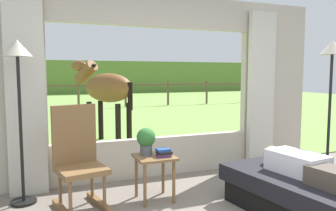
% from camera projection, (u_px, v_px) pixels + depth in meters
% --- Properties ---
extents(back_wall_with_window, '(5.20, 0.12, 2.55)m').
position_uv_depth(back_wall_with_window, '(156.00, 89.00, 4.65)').
color(back_wall_with_window, '#BCB29E').
rests_on(back_wall_with_window, ground_plane).
extents(curtain_panel_left, '(0.44, 0.10, 2.40)m').
position_uv_depth(curtain_panel_left, '(26.00, 96.00, 3.91)').
color(curtain_panel_left, beige).
rests_on(curtain_panel_left, ground_plane).
extents(curtain_panel_right, '(0.44, 0.10, 2.40)m').
position_uv_depth(curtain_panel_right, '(261.00, 90.00, 5.14)').
color(curtain_panel_right, beige).
rests_on(curtain_panel_right, ground_plane).
extents(outdoor_pasture_lawn, '(36.00, 21.68, 0.02)m').
position_uv_depth(outdoor_pasture_lawn, '(76.00, 106.00, 14.86)').
color(outdoor_pasture_lawn, '#759E47').
rests_on(outdoor_pasture_lawn, ground_plane).
extents(distant_hill_ridge, '(36.00, 2.00, 2.40)m').
position_uv_depth(distant_hill_ridge, '(61.00, 77.00, 23.85)').
color(distant_hill_ridge, olive).
rests_on(distant_hill_ridge, ground_plane).
extents(recliner_sofa, '(1.12, 1.81, 0.42)m').
position_uv_depth(recliner_sofa, '(306.00, 197.00, 3.33)').
color(recliner_sofa, black).
rests_on(recliner_sofa, ground_plane).
extents(reclining_person, '(0.42, 1.44, 0.22)m').
position_uv_depth(reclining_person, '(311.00, 169.00, 3.25)').
color(reclining_person, silver).
rests_on(reclining_person, recliner_sofa).
extents(rocking_chair, '(0.59, 0.76, 1.12)m').
position_uv_depth(rocking_chair, '(78.00, 158.00, 3.56)').
color(rocking_chair, brown).
rests_on(rocking_chair, ground_plane).
extents(side_table, '(0.44, 0.44, 0.52)m').
position_uv_depth(side_table, '(154.00, 164.00, 3.79)').
color(side_table, brown).
rests_on(side_table, ground_plane).
extents(potted_plant, '(0.22, 0.22, 0.32)m').
position_uv_depth(potted_plant, '(146.00, 140.00, 3.78)').
color(potted_plant, '#4C5156').
rests_on(potted_plant, side_table).
extents(book_stack, '(0.17, 0.14, 0.09)m').
position_uv_depth(book_stack, '(164.00, 153.00, 3.75)').
color(book_stack, '#59336B').
rests_on(book_stack, side_table).
extents(floor_lamp_left, '(0.32, 0.32, 1.82)m').
position_uv_depth(floor_lamp_left, '(18.00, 72.00, 3.58)').
color(floor_lamp_left, black).
rests_on(floor_lamp_left, ground_plane).
extents(floor_lamp_right, '(0.32, 0.32, 1.88)m').
position_uv_depth(floor_lamp_right, '(332.00, 69.00, 4.24)').
color(floor_lamp_right, black).
rests_on(floor_lamp_right, ground_plane).
extents(horse, '(1.28, 1.70, 1.73)m').
position_uv_depth(horse, '(106.00, 88.00, 6.83)').
color(horse, brown).
rests_on(horse, outdoor_pasture_lawn).
extents(pasture_tree, '(1.30, 0.84, 2.45)m').
position_uv_depth(pasture_tree, '(12.00, 82.00, 9.26)').
color(pasture_tree, '#4C3823').
rests_on(pasture_tree, outdoor_pasture_lawn).
extents(pasture_fence_line, '(16.10, 0.10, 1.10)m').
position_uv_depth(pasture_fence_line, '(78.00, 91.00, 13.64)').
color(pasture_fence_line, brown).
rests_on(pasture_fence_line, outdoor_pasture_lawn).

